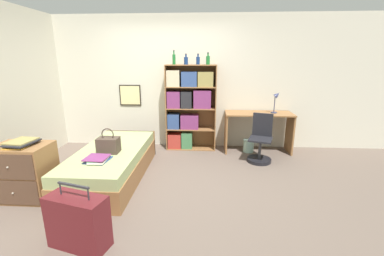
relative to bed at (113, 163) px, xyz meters
The scene contains 17 objects.
ground_plane 0.74m from the bed, ahead, with size 14.00×14.00×0.00m, color #66564C.
wall_back 2.04m from the bed, 66.39° to the left, with size 10.00×0.09×2.60m.
bed is the anchor object (origin of this frame).
handbag 0.39m from the bed, 79.30° to the right, with size 0.30×0.21×0.36m.
book_stack_on_bed 0.56m from the bed, 89.27° to the right, with size 0.31×0.35×0.06m.
suitcase 1.54m from the bed, 81.55° to the right, with size 0.63×0.39×0.66m.
dresser 1.14m from the bed, 143.38° to the right, with size 0.67×0.51×0.72m.
magazine_pile_on_dresser 1.22m from the bed, 142.50° to the right, with size 0.34×0.39×0.06m.
bookcase 1.85m from the bed, 52.38° to the left, with size 0.97×0.33×1.66m.
bottle_green 2.20m from the bed, 59.23° to the left, with size 0.06×0.06×0.26m.
bottle_brown 2.27m from the bed, 52.61° to the left, with size 0.08×0.08×0.20m.
bottle_clear 2.39m from the bed, 47.39° to the left, with size 0.07×0.07×0.20m.
bottle_blue 2.50m from the bed, 43.25° to the left, with size 0.07×0.07×0.22m.
desk 2.77m from the bed, 27.86° to the left, with size 1.27×0.52×0.77m.
desk_lamp 3.14m from the bed, 25.30° to the left, with size 0.16×0.12×0.42m.
desk_chair 2.51m from the bed, 18.04° to the left, with size 0.48×0.48×0.84m.
waste_bin 2.58m from the bed, 28.58° to the left, with size 0.20×0.20×0.24m.
Camera 1 is at (0.75, -3.56, 1.77)m, focal length 24.00 mm.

